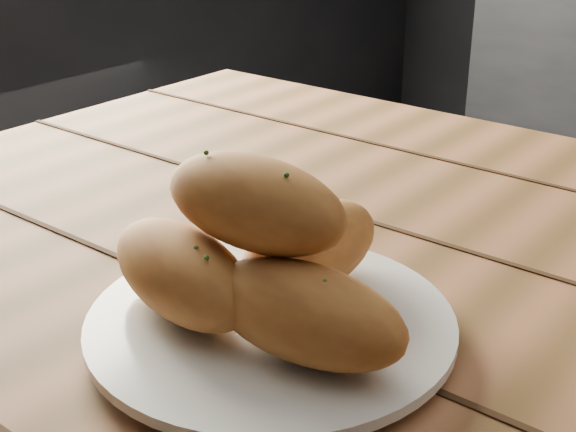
# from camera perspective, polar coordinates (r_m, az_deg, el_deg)

# --- Properties ---
(plate) EXTENTS (0.27, 0.27, 0.02)m
(plate) POSITION_cam_1_polar(r_m,az_deg,el_deg) (0.59, -1.23, -7.84)
(plate) COLOR silver
(plate) RESTS_ON table
(bread_rolls) EXTENTS (0.26, 0.21, 0.12)m
(bread_rolls) POSITION_cam_1_polar(r_m,az_deg,el_deg) (0.56, -1.90, -3.03)
(bread_rolls) COLOR #B77632
(bread_rolls) RESTS_ON plate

